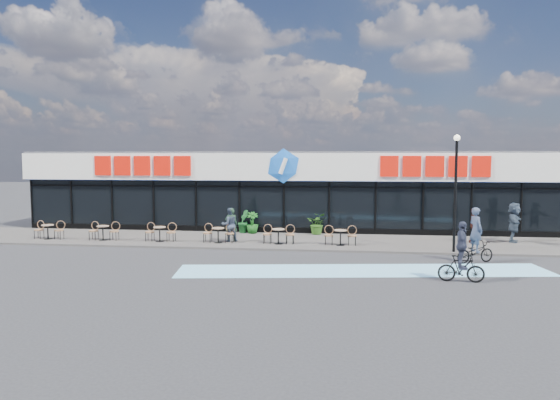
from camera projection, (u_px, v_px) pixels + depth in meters
name	position (u px, v px, depth m)	size (l,w,h in m)	color
ground	(265.00, 260.00, 20.81)	(120.00, 120.00, 0.00)	#28282B
sidewalk	(278.00, 241.00, 25.26)	(44.00, 5.00, 0.10)	#4E4945
bike_lane	(363.00, 270.00, 18.84)	(14.00, 2.20, 0.01)	#7CC7EB
building	(289.00, 189.00, 30.43)	(30.60, 6.57, 4.75)	black
lamp_post	(456.00, 183.00, 21.82)	(0.28, 0.28, 5.16)	black
bistro_set_0	(49.00, 230.00, 25.56)	(1.54, 0.62, 0.90)	tan
bistro_set_1	(104.00, 231.00, 25.19)	(1.54, 0.62, 0.90)	tan
bistro_set_2	(160.00, 232.00, 24.83)	(1.54, 0.62, 0.90)	tan
bistro_set_3	(219.00, 233.00, 24.47)	(1.54, 0.62, 0.90)	tan
bistro_set_4	(279.00, 234.00, 24.10)	(1.54, 0.62, 0.90)	tan
bistro_set_5	(340.00, 236.00, 23.74)	(1.54, 0.62, 0.90)	tan
potted_plant_left	(243.00, 221.00, 27.63)	(0.69, 0.56, 1.26)	#185622
potted_plant_mid	(252.00, 223.00, 27.41)	(0.66, 0.66, 1.17)	#175117
potted_plant_right	(318.00, 224.00, 27.04)	(1.06, 0.92, 1.17)	#2C5819
patron_left	(231.00, 225.00, 24.72)	(0.61, 0.40, 1.67)	#1C3323
patron_right	(230.00, 225.00, 24.72)	(0.82, 0.64, 1.68)	#323D4E
pedestrian_a	(474.00, 225.00, 24.41)	(1.01, 0.42, 1.72)	#3C1B15
pedestrian_b	(514.00, 222.00, 24.52)	(1.82, 0.58, 1.96)	#32404E
cyclist_a	(462.00, 257.00, 17.03)	(1.58, 1.00, 2.10)	black
cyclist_b	(475.00, 244.00, 20.15)	(1.78, 1.24, 2.27)	black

